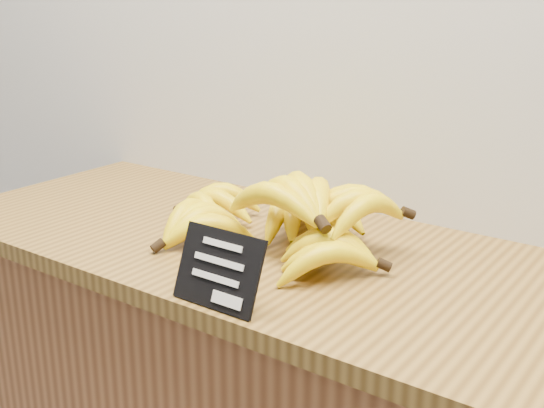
{
  "coord_description": "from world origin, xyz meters",
  "views": [
    {
      "loc": [
        0.8,
        1.85,
        1.35
      ],
      "look_at": [
        0.2,
        2.7,
        1.02
      ],
      "focal_mm": 45.0,
      "sensor_mm": 36.0,
      "label": 1
    }
  ],
  "objects": [
    {
      "name": "counter_top",
      "position": [
        0.2,
        2.75,
        0.92
      ],
      "size": [
        1.37,
        0.54,
        0.03
      ],
      "primitive_type": "cube",
      "color": "olive",
      "rests_on": "counter"
    },
    {
      "name": "chalkboard_sign",
      "position": [
        0.24,
        2.51,
        0.98
      ],
      "size": [
        0.14,
        0.05,
        0.1
      ],
      "primitive_type": "cube",
      "rotation": [
        -0.38,
        0.0,
        0.0
      ],
      "color": "black",
      "rests_on": "counter_top"
    },
    {
      "name": "banana_pile",
      "position": [
        0.18,
        2.76,
        0.98
      ],
      "size": [
        0.5,
        0.36,
        0.13
      ],
      "color": "yellow",
      "rests_on": "counter_top"
    }
  ]
}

